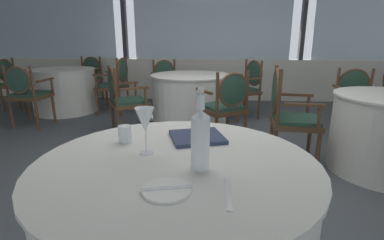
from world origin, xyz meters
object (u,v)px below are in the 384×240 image
at_px(side_plate, 167,190).
at_px(dining_chair_2_2, 122,96).
at_px(dining_chair_2_1, 167,81).
at_px(dining_chair_0_3, 355,98).
at_px(water_tumbler, 125,134).
at_px(dining_chair_1_0, 13,80).
at_px(dining_chair_0_0, 287,110).
at_px(menu_book, 197,137).
at_px(wine_glass, 145,121).
at_px(dining_chair_1_1, 26,91).
at_px(dining_chair_1_2, 116,81).
at_px(dining_chair_2_0, 247,84).
at_px(dining_chair_2_3, 227,103).
at_px(water_bottle, 200,137).
at_px(dining_chair_1_3, 89,75).

height_order(side_plate, dining_chair_2_2, dining_chair_2_2).
distance_m(dining_chair_2_1, dining_chair_2_2, 1.43).
bearing_deg(dining_chair_0_3, water_tumbler, -37.52).
xyz_separation_m(dining_chair_0_3, dining_chair_1_0, (-5.40, 1.16, 0.01)).
height_order(side_plate, dining_chair_2_1, dining_chair_2_1).
xyz_separation_m(water_tumbler, dining_chair_0_0, (1.17, 1.53, -0.22)).
bearing_deg(dining_chair_0_3, menu_book, -33.42).
distance_m(wine_glass, dining_chair_1_0, 4.98).
relative_size(dining_chair_0_3, dining_chair_1_0, 0.98).
relative_size(dining_chair_1_1, dining_chair_2_1, 1.01).
bearing_deg(dining_chair_1_2, wine_glass, 113.86).
xyz_separation_m(dining_chair_2_0, dining_chair_2_3, (-0.37, -1.38, -0.01)).
distance_m(water_bottle, dining_chair_2_2, 2.92).
distance_m(water_bottle, wine_glass, 0.29).
bearing_deg(wine_glass, dining_chair_2_3, 78.34).
distance_m(side_plate, menu_book, 0.55).
bearing_deg(dining_chair_2_1, menu_book, -17.94).
xyz_separation_m(dining_chair_0_3, dining_chair_1_3, (-4.39, 2.08, 0.00)).
relative_size(dining_chair_1_1, dining_chair_2_3, 1.00).
bearing_deg(dining_chair_0_0, dining_chair_1_0, 160.53).
bearing_deg(dining_chair_1_0, dining_chair_2_0, 0.34).
bearing_deg(side_plate, dining_chair_0_3, 56.06).
bearing_deg(wine_glass, dining_chair_1_2, 111.22).
height_order(menu_book, dining_chair_0_3, dining_chair_0_3).
xyz_separation_m(side_plate, water_tumbler, (-0.29, 0.47, 0.04)).
distance_m(water_tumbler, dining_chair_2_2, 2.51).
relative_size(dining_chair_1_0, dining_chair_1_1, 1.02).
distance_m(side_plate, water_tumbler, 0.55).
relative_size(dining_chair_0_3, dining_chair_1_1, 1.00).
relative_size(wine_glass, menu_book, 0.81).
bearing_deg(water_bottle, menu_book, 95.85).
distance_m(wine_glass, dining_chair_1_3, 5.17).
height_order(side_plate, wine_glass, wine_glass).
distance_m(menu_book, dining_chair_1_3, 5.07).
bearing_deg(dining_chair_1_3, dining_chair_1_2, 45.24).
height_order(menu_book, dining_chair_2_0, dining_chair_2_0).
xyz_separation_m(menu_book, dining_chair_2_0, (0.59, 3.30, -0.22)).
distance_m(dining_chair_2_0, dining_chair_2_3, 1.43).
height_order(dining_chair_2_0, dining_chair_2_2, dining_chair_2_0).
relative_size(menu_book, dining_chair_1_3, 0.29).
distance_m(wine_glass, dining_chair_2_0, 3.62).
height_order(dining_chair_1_1, dining_chair_1_2, dining_chair_1_2).
height_order(dining_chair_1_3, dining_chair_2_0, dining_chair_2_0).
height_order(dining_chair_1_1, dining_chair_2_3, dining_chair_2_3).
bearing_deg(dining_chair_2_0, dining_chair_1_3, -49.25).
xyz_separation_m(water_bottle, dining_chair_2_0, (0.55, 3.66, -0.35)).
distance_m(water_bottle, dining_chair_1_3, 5.41).
height_order(water_tumbler, dining_chair_1_3, dining_chair_1_3).
height_order(dining_chair_2_0, dining_chair_2_3, dining_chair_2_0).
relative_size(dining_chair_2_0, dining_chair_2_1, 1.04).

